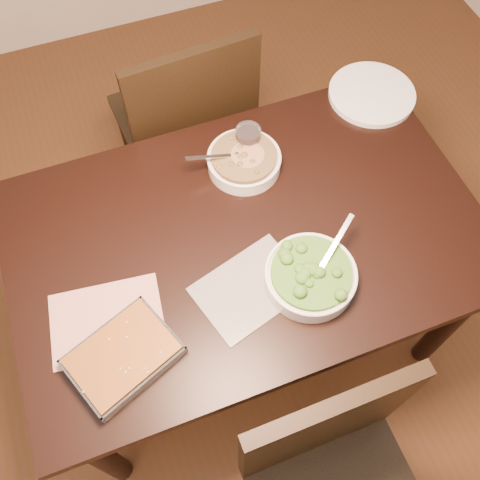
# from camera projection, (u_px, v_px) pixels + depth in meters

# --- Properties ---
(ground) EXTENTS (4.00, 4.00, 0.00)m
(ground) POSITION_uv_depth(u_px,v_px,m) (245.00, 323.00, 2.23)
(ground) COLOR #492E15
(ground) RESTS_ON ground
(table) EXTENTS (1.40, 0.90, 0.75)m
(table) POSITION_uv_depth(u_px,v_px,m) (247.00, 248.00, 1.66)
(table) COLOR black
(table) RESTS_ON ground
(magazine_a) EXTENTS (0.32, 0.25, 0.01)m
(magazine_a) POSITION_uv_depth(u_px,v_px,m) (107.00, 321.00, 1.44)
(magazine_a) COLOR #AE3A31
(magazine_a) RESTS_ON table
(magazine_b) EXTENTS (0.34, 0.29, 0.01)m
(magazine_b) POSITION_uv_depth(u_px,v_px,m) (251.00, 288.00, 1.49)
(magazine_b) COLOR #27262D
(magazine_b) RESTS_ON table
(coaster) EXTENTS (0.12, 0.12, 0.00)m
(coaster) POSITION_uv_depth(u_px,v_px,m) (248.00, 149.00, 1.73)
(coaster) COLOR white
(coaster) RESTS_ON table
(stew_bowl) EXTENTS (0.26, 0.23, 0.09)m
(stew_bowl) POSITION_uv_depth(u_px,v_px,m) (244.00, 160.00, 1.67)
(stew_bowl) COLOR white
(stew_bowl) RESTS_ON table
(broccoli_bowl) EXTENTS (0.26, 0.26, 0.10)m
(broccoli_bowl) POSITION_uv_depth(u_px,v_px,m) (310.00, 276.00, 1.47)
(broccoli_bowl) COLOR white
(broccoli_bowl) RESTS_ON table
(baking_dish) EXTENTS (0.32, 0.28, 0.05)m
(baking_dish) POSITION_uv_depth(u_px,v_px,m) (123.00, 357.00, 1.37)
(baking_dish) COLOR silver
(baking_dish) RESTS_ON table
(wine_tumbler) EXTENTS (0.08, 0.08, 0.09)m
(wine_tumbler) POSITION_uv_depth(u_px,v_px,m) (248.00, 139.00, 1.69)
(wine_tumbler) COLOR black
(wine_tumbler) RESTS_ON coaster
(dinner_plate) EXTENTS (0.30, 0.30, 0.02)m
(dinner_plate) POSITION_uv_depth(u_px,v_px,m) (372.00, 94.00, 1.84)
(dinner_plate) COLOR white
(dinner_plate) RESTS_ON table
(chair_far) EXTENTS (0.50, 0.50, 0.99)m
(chair_far) POSITION_uv_depth(u_px,v_px,m) (187.00, 123.00, 2.05)
(chair_far) COLOR black
(chair_far) RESTS_ON ground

